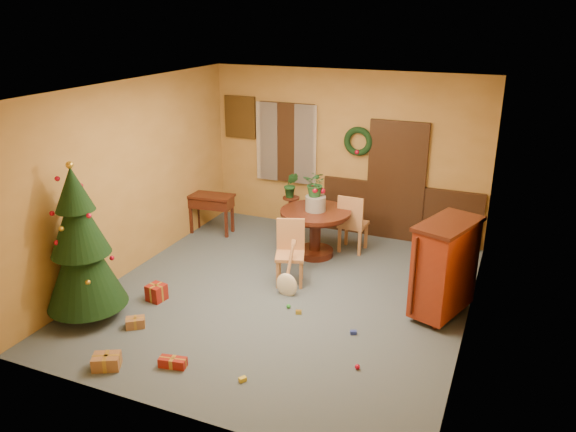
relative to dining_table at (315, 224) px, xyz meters
The scene contains 21 objects.
room_envelope 1.40m from the dining_table, 77.67° to the left, with size 5.50×5.50×5.50m.
dining_table is the anchor object (origin of this frame).
urn 0.36m from the dining_table, 86.42° to the right, with size 0.33×0.33×0.24m, color slate.
centerpiece_plant 0.69m from the dining_table, 82.87° to the right, with size 0.38×0.33×0.43m, color #1E4C23.
chair_near 1.03m from the dining_table, 90.64° to the right, with size 0.53×0.53×0.96m.
chair_far 0.63m from the dining_table, 36.02° to the left, with size 0.45×0.45×1.00m.
guitar 1.46m from the dining_table, 85.50° to the right, with size 0.32×0.15×0.75m, color #EFE7C7, non-canonical shape.
plant_stand 0.86m from the dining_table, 139.96° to the left, with size 0.29×0.29×0.76m.
stand_plant 0.96m from the dining_table, 139.96° to the left, with size 0.25×0.20×0.45m, color #19471E.
christmas_tree 3.69m from the dining_table, 124.33° to the right, with size 1.03×1.03×2.12m.
writing_desk 2.09m from the dining_table, behind, with size 0.85×0.48×0.72m.
sideboard 2.50m from the dining_table, 27.11° to the right, with size 0.85×1.15×1.32m.
gift_a 4.03m from the dining_table, 105.77° to the right, with size 0.37×0.34×0.16m.
gift_b 2.79m from the dining_table, 123.19° to the right, with size 0.26×0.26×0.23m.
gift_c 3.33m from the dining_table, 113.91° to the right, with size 0.29×0.27×0.13m.
gift_d 3.60m from the dining_table, 96.56° to the right, with size 0.33×0.19×0.11m.
toy_a 2.51m from the dining_table, 58.13° to the right, with size 0.08×0.05×0.05m, color #233499.
toy_b 1.90m from the dining_table, 80.88° to the right, with size 0.06×0.06×0.06m, color green.
toy_c 3.54m from the dining_table, 82.62° to the right, with size 0.08×0.05×0.05m, color gold.
toy_d 3.21m from the dining_table, 60.76° to the right, with size 0.06×0.06×0.06m, color red.
toy_e 2.01m from the dining_table, 75.95° to the right, with size 0.08×0.05×0.05m, color gold.
Camera 1 is at (2.86, -6.57, 3.84)m, focal length 35.00 mm.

